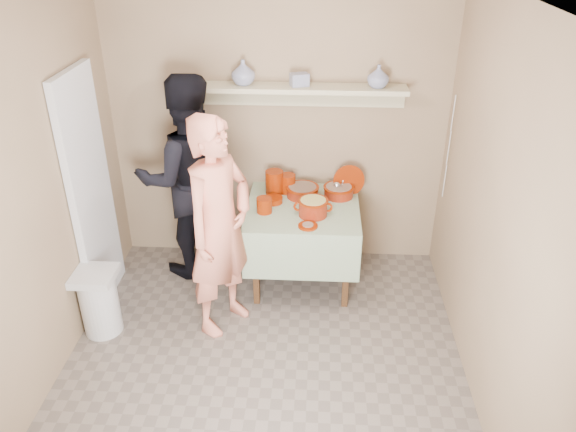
# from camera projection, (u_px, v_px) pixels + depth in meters

# --- Properties ---
(ground) EXTENTS (3.50, 3.50, 0.00)m
(ground) POSITION_uv_depth(u_px,v_px,m) (262.00, 378.00, 4.11)
(ground) COLOR #695C52
(ground) RESTS_ON ground
(tile_panel) EXTENTS (0.06, 0.70, 2.00)m
(tile_panel) POSITION_uv_depth(u_px,v_px,m) (91.00, 193.00, 4.54)
(tile_panel) COLOR silver
(tile_panel) RESTS_ON ground
(plate_stack_a) EXTENTS (0.16, 0.16, 0.21)m
(plate_stack_a) POSITION_uv_depth(u_px,v_px,m) (274.00, 182.00, 5.03)
(plate_stack_a) COLOR #6C1803
(plate_stack_a) RESTS_ON serving_table
(plate_stack_b) EXTENTS (0.14, 0.14, 0.17)m
(plate_stack_b) POSITION_uv_depth(u_px,v_px,m) (288.00, 184.00, 5.06)
(plate_stack_b) COLOR #6C1803
(plate_stack_b) RESTS_ON serving_table
(bowl_stack) EXTENTS (0.13, 0.13, 0.13)m
(bowl_stack) POSITION_uv_depth(u_px,v_px,m) (264.00, 205.00, 4.73)
(bowl_stack) COLOR #6C1803
(bowl_stack) RESTS_ON serving_table
(empty_bowl) EXTENTS (0.17, 0.17, 0.05)m
(empty_bowl) POSITION_uv_depth(u_px,v_px,m) (273.00, 200.00, 4.91)
(empty_bowl) COLOR #6C1803
(empty_bowl) RESTS_ON serving_table
(propped_lid) EXTENTS (0.29, 0.13, 0.28)m
(propped_lid) POSITION_uv_depth(u_px,v_px,m) (349.00, 181.00, 5.03)
(propped_lid) COLOR #6C1803
(propped_lid) RESTS_ON serving_table
(vase_right) EXTENTS (0.21, 0.21, 0.19)m
(vase_right) POSITION_uv_depth(u_px,v_px,m) (378.00, 76.00, 4.61)
(vase_right) COLOR navy
(vase_right) RESTS_ON wall_shelf
(vase_left) EXTENTS (0.24, 0.24, 0.21)m
(vase_left) POSITION_uv_depth(u_px,v_px,m) (243.00, 72.00, 4.68)
(vase_left) COLOR navy
(vase_left) RESTS_ON wall_shelf
(ceramic_box) EXTENTS (0.17, 0.15, 0.10)m
(ceramic_box) POSITION_uv_depth(u_px,v_px,m) (299.00, 80.00, 4.67)
(ceramic_box) COLOR navy
(ceramic_box) RESTS_ON wall_shelf
(person_cook) EXTENTS (0.70, 0.78, 1.79)m
(person_cook) POSITION_uv_depth(u_px,v_px,m) (220.00, 228.00, 4.26)
(person_cook) COLOR #DF7960
(person_cook) RESTS_ON ground
(person_helper) EXTENTS (1.10, 0.98, 1.87)m
(person_helper) POSITION_uv_depth(u_px,v_px,m) (188.00, 178.00, 4.95)
(person_helper) COLOR black
(person_helper) RESTS_ON ground
(room_shell) EXTENTS (3.04, 3.54, 2.62)m
(room_shell) POSITION_uv_depth(u_px,v_px,m) (256.00, 178.00, 3.34)
(room_shell) COLOR #93795A
(room_shell) RESTS_ON ground
(serving_table) EXTENTS (0.97, 0.97, 0.76)m
(serving_table) POSITION_uv_depth(u_px,v_px,m) (303.00, 218.00, 4.91)
(serving_table) COLOR #4C2D16
(serving_table) RESTS_ON ground
(cazuela_meat_a) EXTENTS (0.30, 0.30, 0.10)m
(cazuela_meat_a) POSITION_uv_depth(u_px,v_px,m) (302.00, 190.00, 4.99)
(cazuela_meat_a) COLOR #671307
(cazuela_meat_a) RESTS_ON serving_table
(cazuela_meat_b) EXTENTS (0.28, 0.28, 0.10)m
(cazuela_meat_b) POSITION_uv_depth(u_px,v_px,m) (339.00, 190.00, 4.99)
(cazuela_meat_b) COLOR #671307
(cazuela_meat_b) RESTS_ON serving_table
(ladle) EXTENTS (0.08, 0.26, 0.19)m
(ladle) POSITION_uv_depth(u_px,v_px,m) (337.00, 185.00, 4.97)
(ladle) COLOR silver
(ladle) RESTS_ON cazuela_meat_b
(cazuela_rice) EXTENTS (0.33, 0.25, 0.14)m
(cazuela_rice) POSITION_uv_depth(u_px,v_px,m) (313.00, 206.00, 4.67)
(cazuela_rice) COLOR #671307
(cazuela_rice) RESTS_ON serving_table
(front_plate) EXTENTS (0.16, 0.16, 0.03)m
(front_plate) POSITION_uv_depth(u_px,v_px,m) (308.00, 226.00, 4.53)
(front_plate) COLOR #6C1803
(front_plate) RESTS_ON serving_table
(wall_shelf) EXTENTS (1.80, 0.25, 0.21)m
(wall_shelf) POSITION_uv_depth(u_px,v_px,m) (300.00, 90.00, 4.75)
(wall_shelf) COLOR #BEB58D
(wall_shelf) RESTS_ON room_shell
(trash_bin) EXTENTS (0.32, 0.32, 0.56)m
(trash_bin) POSITION_uv_depth(u_px,v_px,m) (99.00, 302.00, 4.45)
(trash_bin) COLOR silver
(trash_bin) RESTS_ON ground
(electrical_cord) EXTENTS (0.01, 0.05, 0.90)m
(electrical_cord) POSITION_uv_depth(u_px,v_px,m) (449.00, 148.00, 4.73)
(electrical_cord) COLOR silver
(electrical_cord) RESTS_ON wall_shelf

